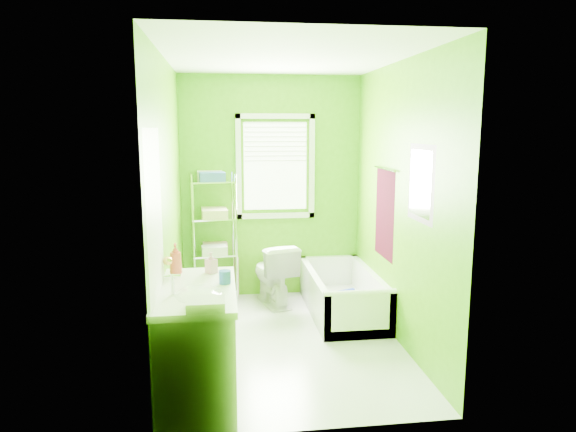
{
  "coord_description": "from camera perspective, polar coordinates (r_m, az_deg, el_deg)",
  "views": [
    {
      "loc": [
        -0.58,
        -4.54,
        2.0
      ],
      "look_at": [
        0.04,
        0.25,
        1.17
      ],
      "focal_mm": 32.0,
      "sensor_mm": 36.0,
      "label": 1
    }
  ],
  "objects": [
    {
      "name": "right_wall_decor",
      "position": [
        4.85,
        12.1,
        1.52
      ],
      "size": [
        0.04,
        1.48,
        1.17
      ],
      "color": "#3A0614",
      "rests_on": "ground"
    },
    {
      "name": "toilet",
      "position": [
        5.88,
        -1.65,
        -6.39
      ],
      "size": [
        0.57,
        0.79,
        0.72
      ],
      "primitive_type": "imported",
      "rotation": [
        0.0,
        0.0,
        3.4
      ],
      "color": "white",
      "rests_on": "ground"
    },
    {
      "name": "room_envelope",
      "position": [
        4.6,
        -0.15,
        4.14
      ],
      "size": [
        2.14,
        2.94,
        2.62
      ],
      "color": "#469307",
      "rests_on": "ground"
    },
    {
      "name": "wire_shelf_unit",
      "position": [
        5.93,
        -8.13,
        -0.81
      ],
      "size": [
        0.53,
        0.43,
        1.51
      ],
      "color": "silver",
      "rests_on": "ground"
    },
    {
      "name": "ground",
      "position": [
        5.0,
        -0.15,
        -13.79
      ],
      "size": [
        2.9,
        2.9,
        0.0
      ],
      "primitive_type": "plane",
      "color": "silver",
      "rests_on": "ground"
    },
    {
      "name": "vanity",
      "position": [
        4.0,
        -9.95,
        -13.25
      ],
      "size": [
        0.57,
        1.11,
        1.1
      ],
      "color": "white",
      "rests_on": "ground"
    },
    {
      "name": "window",
      "position": [
        6.01,
        -1.4,
        6.11
      ],
      "size": [
        0.92,
        0.05,
        1.22
      ],
      "color": "white",
      "rests_on": "ground"
    },
    {
      "name": "bathtub",
      "position": [
        5.67,
        6.08,
        -9.25
      ],
      "size": [
        0.7,
        1.51,
        0.49
      ],
      "color": "white",
      "rests_on": "ground"
    },
    {
      "name": "door",
      "position": [
        3.71,
        -14.31,
        -6.15
      ],
      "size": [
        0.09,
        0.8,
        2.0
      ],
      "color": "white",
      "rests_on": "ground"
    }
  ]
}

